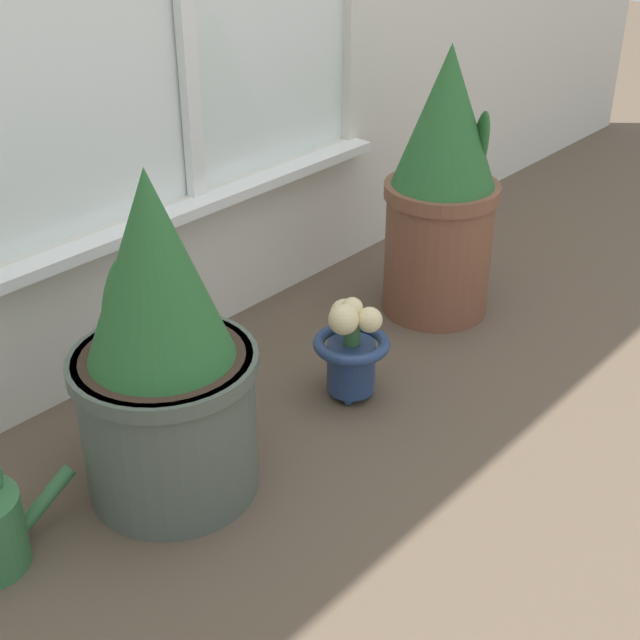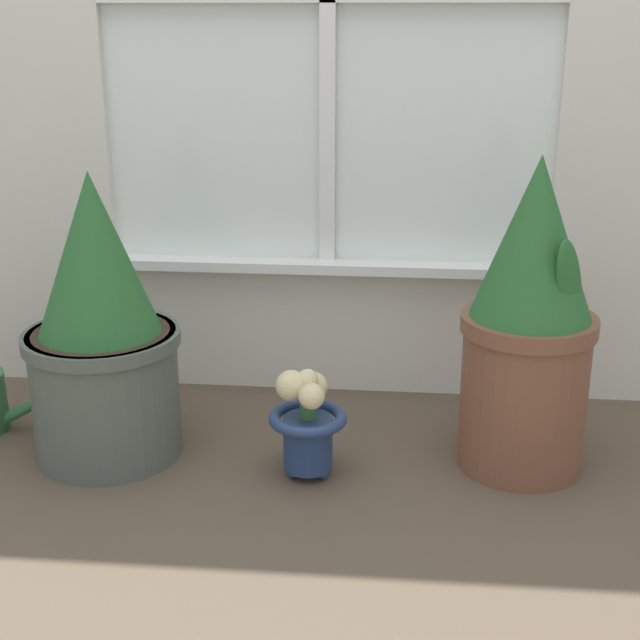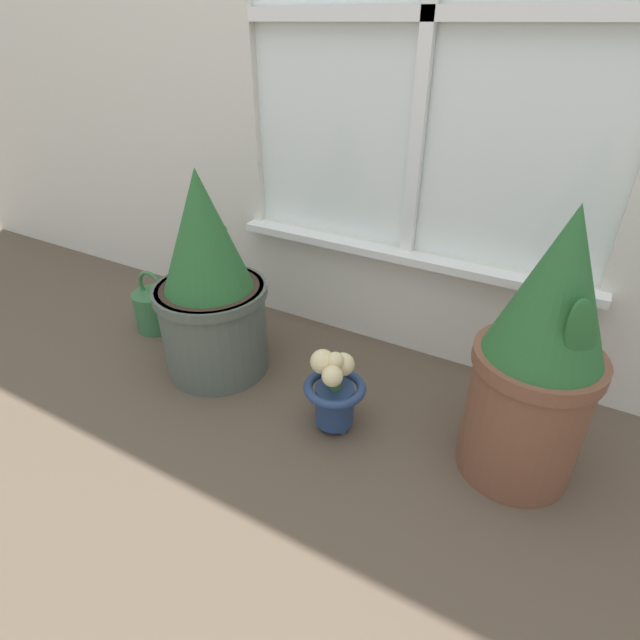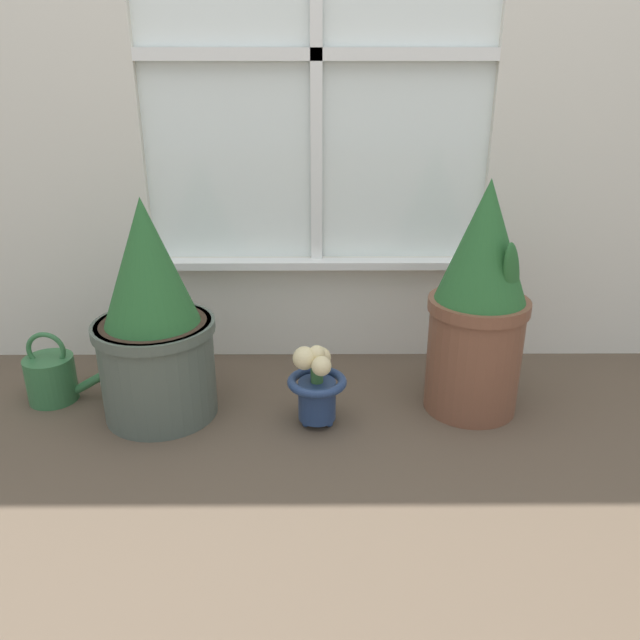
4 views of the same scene
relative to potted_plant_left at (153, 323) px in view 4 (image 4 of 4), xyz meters
The scene contains 5 objects.
ground_plane 0.55m from the potted_plant_left, 22.37° to the right, with size 10.00×10.00×0.00m, color brown.
potted_plant_left is the anchor object (origin of this frame).
potted_plant_right 0.89m from the potted_plant_left, ahead, with size 0.28×0.28×0.66m.
flower_vase 0.47m from the potted_plant_left, ahead, with size 0.16×0.16×0.24m.
watering_can 0.40m from the potted_plant_left, 167.05° to the left, with size 0.25×0.14×0.22m.
Camera 4 is at (0.00, -1.37, 0.92)m, focal length 35.00 mm.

